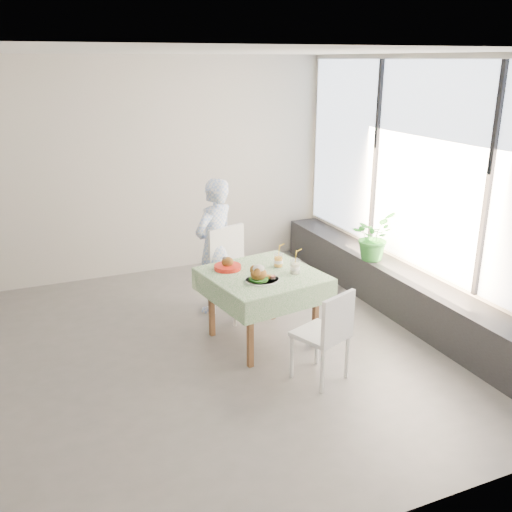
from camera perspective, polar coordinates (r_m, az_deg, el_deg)
name	(u,v)px	position (r m, az deg, el deg)	size (l,w,h in m)	color
floor	(159,362)	(5.62, -9.63, -10.39)	(6.00, 6.00, 0.00)	#5C5957
ceiling	(140,51)	(4.91, -11.53, 19.43)	(6.00, 6.00, 0.00)	white
wall_back	(104,172)	(7.49, -14.95, 8.14)	(6.00, 0.02, 2.80)	beige
wall_front	(269,345)	(2.86, 1.29, -8.89)	(6.00, 0.02, 2.80)	beige
wall_right	(426,191)	(6.42, 16.67, 6.24)	(0.02, 5.00, 2.80)	beige
window_pane	(426,168)	(6.35, 16.67, 8.42)	(0.01, 4.80, 2.18)	#D1E0F9
window_ledge	(402,293)	(6.64, 14.40, -3.59)	(0.40, 4.80, 0.50)	black
cafe_table	(263,299)	(5.73, 0.66, -4.35)	(1.19, 1.19, 0.74)	brown
chair_far	(237,289)	(6.38, -1.89, -3.35)	(0.58, 0.58, 0.99)	white
chair_near	(321,352)	(5.19, 6.52, -9.49)	(0.53, 0.53, 0.87)	white
diner	(215,246)	(6.37, -4.14, 0.98)	(0.56, 0.37, 1.53)	#94B3EC
main_dish	(260,276)	(5.40, 0.44, -2.01)	(0.34, 0.34, 0.17)	white
juice_cup_orange	(278,261)	(5.78, 2.25, -0.48)	(0.10, 0.10, 0.27)	white
juice_cup_lemonade	(295,267)	(5.61, 3.92, -1.12)	(0.10, 0.10, 0.28)	white
second_dish	(228,266)	(5.72, -2.87, -0.97)	(0.27, 0.27, 0.13)	red
potted_plant	(372,236)	(6.80, 11.57, 1.93)	(0.50, 0.44, 0.56)	#277530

